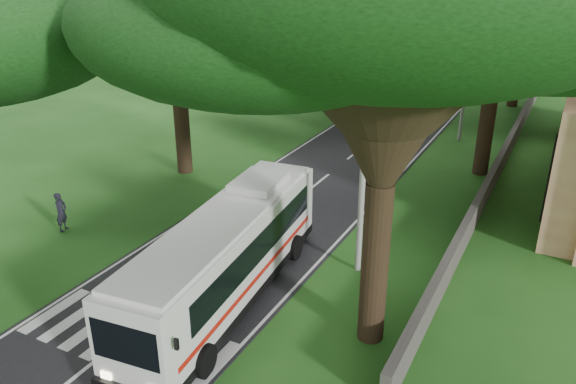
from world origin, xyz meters
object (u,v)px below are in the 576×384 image
coach_bus (227,254)px  distant_car_a (429,78)px  pedestrian (61,212)px  pole_near (363,177)px  pole_mid (466,82)px  distant_car_b (431,70)px  distant_car_c (480,59)px  pole_far (508,43)px

coach_bus → distant_car_a: (-3.13, 41.83, -1.30)m
pedestrian → pole_near: bearing=-92.5°
pole_near → coach_bus: size_ratio=0.65×
pole_mid → distant_car_b: 22.74m
coach_bus → distant_car_a: coach_bus is taller
distant_car_a → pole_near: bearing=80.8°
pedestrian → distant_car_c: bearing=-25.3°
distant_car_b → pole_near: bearing=-62.7°
pole_far → pedestrian: (-13.85, -43.08, -3.22)m
pole_mid → distant_car_a: bearing=111.1°
distant_car_a → distant_car_b: (-0.74, 3.65, 0.08)m
pedestrian → pole_far: bearing=-32.8°
distant_car_a → distant_car_c: 13.34m
pole_near → coach_bus: pole_near is taller
distant_car_c → pedestrian: bearing=97.4°
distant_car_a → coach_bus: bearing=74.9°
distant_car_a → distant_car_b: distant_car_b is taller
pole_far → distant_car_c: bearing=111.0°
pole_far → pedestrian: 45.37m
pole_mid → distant_car_a: pole_mid is taller
pole_near → distant_car_b: 42.01m
pole_far → distant_car_b: size_ratio=1.95×
pole_far → coach_bus: pole_far is taller
pole_mid → distant_car_b: pole_mid is taller
pedestrian → distant_car_b: bearing=-23.2°
distant_car_a → distant_car_c: (2.69, 13.07, 0.05)m
pole_mid → distant_car_c: (-4.07, 30.61, -3.50)m
pole_mid → pedestrian: bearing=-121.0°
pole_mid → coach_bus: pole_mid is taller
pole_far → distant_car_a: pole_far is taller
pedestrian → pole_mid: bearing=-46.0°
pole_mid → pedestrian: size_ratio=4.15×
pole_mid → distant_car_a: size_ratio=2.28×
pole_near → distant_car_b: size_ratio=1.95×
pole_far → distant_car_a: 8.03m
distant_car_c → pedestrian: size_ratio=2.32×
coach_bus → pole_far: bearing=79.5°
pole_near → pole_mid: same height
pole_near → pole_mid: (0.00, 20.00, 0.00)m
pole_far → pedestrian: bearing=-107.8°
pedestrian → coach_bus: bearing=-111.8°
distant_car_b → distant_car_c: distant_car_b is taller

